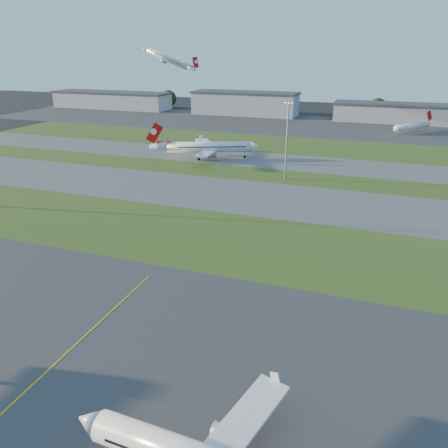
% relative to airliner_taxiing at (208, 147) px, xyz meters
% --- Properties ---
extents(ground, '(700.00, 700.00, 0.00)m').
position_rel_airliner_taxiing_xyz_m(ground, '(21.08, -126.75, -4.60)').
color(ground, black).
rests_on(ground, ground).
extents(apron_near, '(300.00, 70.00, 0.01)m').
position_rel_airliner_taxiing_xyz_m(apron_near, '(21.08, -126.75, -4.60)').
color(apron_near, '#333335').
rests_on(apron_near, ground).
extents(grass_strip_a, '(300.00, 34.00, 0.01)m').
position_rel_airliner_taxiing_xyz_m(grass_strip_a, '(21.08, -74.75, -4.60)').
color(grass_strip_a, '#38511B').
rests_on(grass_strip_a, ground).
extents(taxiway_a, '(300.00, 32.00, 0.01)m').
position_rel_airliner_taxiing_xyz_m(taxiway_a, '(21.08, -41.75, -4.60)').
color(taxiway_a, '#515154').
rests_on(taxiway_a, ground).
extents(grass_strip_b, '(300.00, 18.00, 0.01)m').
position_rel_airliner_taxiing_xyz_m(grass_strip_b, '(21.08, -16.75, -4.60)').
color(grass_strip_b, '#38511B').
rests_on(grass_strip_b, ground).
extents(taxiway_b, '(300.00, 26.00, 0.01)m').
position_rel_airliner_taxiing_xyz_m(taxiway_b, '(21.08, 5.25, -4.60)').
color(taxiway_b, '#515154').
rests_on(taxiway_b, ground).
extents(grass_strip_c, '(300.00, 40.00, 0.01)m').
position_rel_airliner_taxiing_xyz_m(grass_strip_c, '(21.08, 38.25, -4.60)').
color(grass_strip_c, '#38511B').
rests_on(grass_strip_c, ground).
extents(apron_far, '(400.00, 80.00, 0.01)m').
position_rel_airliner_taxiing_xyz_m(apron_far, '(21.08, 98.25, -4.60)').
color(apron_far, '#333335').
rests_on(apron_far, ground).
extents(yellow_line, '(0.25, 60.00, 0.02)m').
position_rel_airliner_taxiing_xyz_m(yellow_line, '(26.08, -126.75, -4.60)').
color(yellow_line, gold).
rests_on(yellow_line, ground).
extents(airliner_taxiing, '(39.69, 33.70, 13.11)m').
position_rel_airliner_taxiing_xyz_m(airliner_taxiing, '(0.00, 0.00, 0.00)').
color(airliner_taxiing, white).
rests_on(airliner_taxiing, ground).
extents(airliner_departing, '(32.28, 27.17, 10.13)m').
position_rel_airliner_taxiing_xyz_m(airliner_departing, '(-58.61, 84.92, 31.71)').
color(airliner_departing, white).
extents(mini_jet_near, '(19.73, 23.01, 9.48)m').
position_rel_airliner_taxiing_xyz_m(mini_jet_near, '(80.67, 93.10, -1.32)').
color(mini_jet_near, white).
rests_on(mini_jet_near, ground).
extents(light_mast_centre, '(3.20, 0.70, 25.80)m').
position_rel_airliner_taxiing_xyz_m(light_mast_centre, '(36.08, -18.75, 10.21)').
color(light_mast_centre, gray).
rests_on(light_mast_centre, ground).
extents(hangar_far_west, '(91.80, 23.00, 12.20)m').
position_rel_airliner_taxiing_xyz_m(hangar_far_west, '(-128.92, 128.25, 1.53)').
color(hangar_far_west, gray).
rests_on(hangar_far_west, ground).
extents(hangar_west, '(71.40, 23.00, 15.20)m').
position_rel_airliner_taxiing_xyz_m(hangar_west, '(-23.92, 128.25, 3.03)').
color(hangar_west, gray).
rests_on(hangar_west, ground).
extents(hangar_east, '(81.60, 23.00, 11.20)m').
position_rel_airliner_taxiing_xyz_m(hangar_east, '(76.08, 128.25, 1.03)').
color(hangar_east, gray).
rests_on(hangar_east, ground).
extents(tree_far_west, '(11.00, 11.00, 12.00)m').
position_rel_airliner_taxiing_xyz_m(tree_far_west, '(-168.92, 141.25, 1.88)').
color(tree_far_west, black).
rests_on(tree_far_west, ground).
extents(tree_west, '(12.10, 12.10, 13.20)m').
position_rel_airliner_taxiing_xyz_m(tree_west, '(-88.92, 143.25, 2.54)').
color(tree_west, black).
rests_on(tree_west, ground).
extents(tree_mid_west, '(9.90, 9.90, 10.80)m').
position_rel_airliner_taxiing_xyz_m(tree_mid_west, '(1.08, 139.25, 1.23)').
color(tree_mid_west, black).
rests_on(tree_mid_west, ground).
extents(tree_mid_east, '(11.55, 11.55, 12.60)m').
position_rel_airliner_taxiing_xyz_m(tree_mid_east, '(61.08, 142.25, 2.21)').
color(tree_mid_east, black).
rests_on(tree_mid_east, ground).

